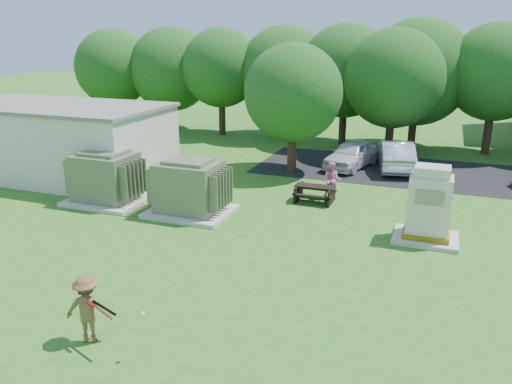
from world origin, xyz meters
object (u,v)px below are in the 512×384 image
at_px(transformer_right, 190,188).
at_px(car_silver_a, 396,155).
at_px(person_at_picnic, 332,180).
at_px(generator_cabinet, 429,208).
at_px(car_white, 352,154).
at_px(batter, 88,308).
at_px(transformer_left, 106,179).
at_px(picnic_table, 315,192).

height_order(transformer_right, car_silver_a, transformer_right).
bearing_deg(car_silver_a, person_at_picnic, 60.18).
distance_m(transformer_right, generator_cabinet, 8.35).
height_order(generator_cabinet, car_silver_a, generator_cabinet).
xyz_separation_m(generator_cabinet, person_at_picnic, (-3.82, 3.15, -0.32)).
height_order(person_at_picnic, car_white, person_at_picnic).
distance_m(transformer_right, car_silver_a, 11.27).
bearing_deg(transformer_right, person_at_picnic, 38.70).
bearing_deg(batter, car_silver_a, -121.81).
bearing_deg(generator_cabinet, car_silver_a, 102.11).
distance_m(transformer_left, person_at_picnic, 8.98).
relative_size(generator_cabinet, person_at_picnic, 1.63).
bearing_deg(picnic_table, transformer_right, -143.53).
bearing_deg(picnic_table, transformer_left, -159.01).
relative_size(person_at_picnic, car_silver_a, 0.35).
distance_m(batter, car_silver_a, 17.83).
bearing_deg(transformer_left, person_at_picnic, 23.77).
xyz_separation_m(batter, car_white, (2.60, 16.80, -0.10)).
height_order(transformer_right, batter, transformer_right).
height_order(transformer_right, person_at_picnic, transformer_right).
distance_m(generator_cabinet, person_at_picnic, 4.96).
distance_m(generator_cabinet, batter, 10.70).
distance_m(person_at_picnic, car_silver_a, 5.94).
relative_size(transformer_left, car_silver_a, 0.69).
xyz_separation_m(generator_cabinet, batter, (-6.57, -8.44, -0.30)).
xyz_separation_m(picnic_table, person_at_picnic, (0.53, 0.67, 0.35)).
bearing_deg(car_white, car_silver_a, 25.02).
height_order(batter, car_silver_a, batter).
distance_m(transformer_left, batter, 9.66).
bearing_deg(picnic_table, car_white, 86.36).
height_order(batter, person_at_picnic, batter).
bearing_deg(transformer_left, batter, -55.55).
bearing_deg(person_at_picnic, generator_cabinet, -43.83).
height_order(generator_cabinet, batter, generator_cabinet).
distance_m(batter, car_white, 17.00).
relative_size(picnic_table, car_white, 0.39).
bearing_deg(transformer_left, generator_cabinet, 2.25).
relative_size(picnic_table, person_at_picnic, 1.02).
bearing_deg(car_white, picnic_table, -79.61).
height_order(transformer_left, picnic_table, transformer_left).
relative_size(generator_cabinet, picnic_table, 1.59).
bearing_deg(car_white, person_at_picnic, -74.31).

